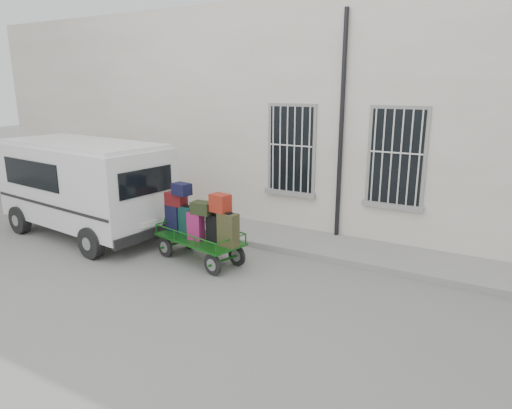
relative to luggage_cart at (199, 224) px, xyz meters
name	(u,v)px	position (x,y,z in m)	size (l,w,h in m)	color
ground	(246,271)	(1.23, -0.02, -0.87)	(80.00, 80.00, 0.00)	slate
building	(341,116)	(1.23, 5.48, 2.13)	(24.00, 5.15, 6.00)	beige
sidewalk	(291,239)	(1.23, 2.18, -0.79)	(24.00, 1.70, 0.15)	gray
luggage_cart	(199,224)	(0.00, 0.00, 0.00)	(2.52, 1.37, 1.74)	black
van	(84,182)	(-3.75, 0.05, 0.56)	(5.12, 2.64, 2.49)	white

